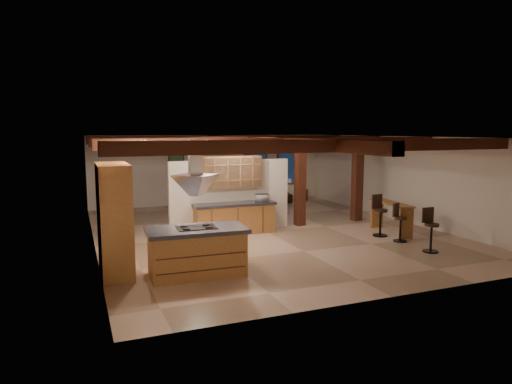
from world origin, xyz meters
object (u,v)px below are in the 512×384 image
at_px(kitchen_island, 197,251).
at_px(dining_table, 241,209).
at_px(bar_counter, 391,212).
at_px(sofa, 270,196).

height_order(kitchen_island, dining_table, kitchen_island).
relative_size(dining_table, bar_counter, 1.08).
bearing_deg(sofa, dining_table, 62.09).
xyz_separation_m(dining_table, bar_counter, (3.44, -3.79, 0.29)).
bearing_deg(sofa, kitchen_island, 68.47).
bearing_deg(bar_counter, sofa, 98.96).
bearing_deg(kitchen_island, bar_counter, 15.33).
bearing_deg(sofa, bar_counter, 109.85).
xyz_separation_m(kitchen_island, sofa, (5.42, 8.53, -0.26)).
bearing_deg(dining_table, sofa, 67.38).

